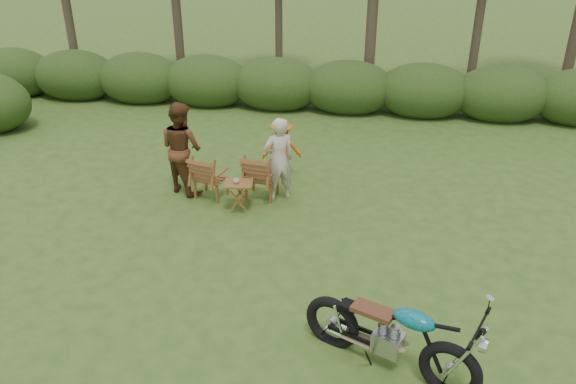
% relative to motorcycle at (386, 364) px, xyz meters
% --- Properties ---
extents(ground, '(80.00, 80.00, 0.00)m').
position_rel_motorcycle_xyz_m(ground, '(-1.13, 0.80, 0.00)').
color(ground, '#304B19').
rests_on(ground, ground).
extents(motorcycle, '(2.25, 1.58, 1.20)m').
position_rel_motorcycle_xyz_m(motorcycle, '(0.00, 0.00, 0.00)').
color(motorcycle, '#0DA7B1').
rests_on(motorcycle, ground).
extents(lawn_chair_right, '(0.70, 0.70, 0.91)m').
position_rel_motorcycle_xyz_m(lawn_chair_right, '(-2.39, 4.18, 0.00)').
color(lawn_chair_right, brown).
rests_on(lawn_chair_right, ground).
extents(lawn_chair_left, '(0.73, 0.73, 0.88)m').
position_rel_motorcycle_xyz_m(lawn_chair_left, '(-3.34, 4.03, 0.00)').
color(lawn_chair_left, brown).
rests_on(lawn_chair_left, ground).
extents(side_table, '(0.58, 0.51, 0.54)m').
position_rel_motorcycle_xyz_m(side_table, '(-2.69, 3.60, 0.27)').
color(side_table, brown).
rests_on(side_table, ground).
extents(cup, '(0.14, 0.14, 0.09)m').
position_rel_motorcycle_xyz_m(cup, '(-2.72, 3.58, 0.59)').
color(cup, '#C0B69E').
rests_on(cup, side_table).
extents(adult_a, '(0.70, 0.62, 1.61)m').
position_rel_motorcycle_xyz_m(adult_a, '(-2.05, 4.14, 0.00)').
color(adult_a, '#BAAF99').
rests_on(adult_a, ground).
extents(adult_b, '(1.09, 1.02, 1.79)m').
position_rel_motorcycle_xyz_m(adult_b, '(-3.94, 4.21, 0.00)').
color(adult_b, '#522F17').
rests_on(adult_b, ground).
extents(child, '(0.89, 0.65, 1.24)m').
position_rel_motorcycle_xyz_m(child, '(-2.18, 5.17, 0.00)').
color(child, '#C85D12').
rests_on(child, ground).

